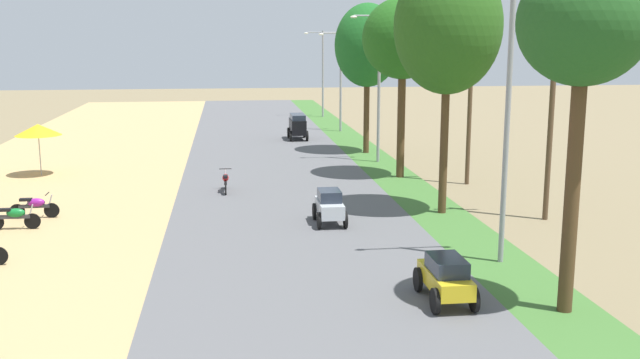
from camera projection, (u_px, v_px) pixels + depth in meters
The scene contains 17 objects.
parked_motorbike_fourth at pixel (14, 216), 25.46m from camera, with size 1.80×0.54×0.94m.
parked_motorbike_fifth at pixel (35, 205), 27.05m from camera, with size 1.80×0.54×0.94m.
vendor_umbrella at pixel (38, 130), 35.11m from camera, with size 2.20×2.20×2.52m.
median_tree_nearest at pixel (584, 27), 16.65m from camera, with size 3.06×3.06×8.48m.
median_tree_second at pixel (448, 27), 26.66m from camera, with size 3.99×3.99×9.55m.
median_tree_third at pixel (403, 39), 33.88m from camera, with size 3.82×3.82×8.50m.
median_tree_fourth at pixel (367, 46), 41.34m from camera, with size 3.74×3.74×8.57m.
streetlamp_near at pixel (508, 109), 21.01m from camera, with size 3.16×0.20×8.03m.
streetlamp_mid at pixel (379, 77), 38.58m from camera, with size 3.16×0.20×7.91m.
streetlamp_far at pixel (341, 73), 51.45m from camera, with size 3.16×0.20×7.06m.
streetlamp_farthest at pixel (323, 67), 60.85m from camera, with size 3.16×0.20×7.18m.
utility_pole_near at pixel (471, 84), 32.84m from camera, with size 1.80×0.20×8.89m.
utility_pole_far at pixel (553, 91), 26.28m from camera, with size 1.80×0.20×9.21m.
car_sedan_yellow at pixel (446, 276), 18.43m from camera, with size 1.10×2.26×1.19m.
car_hatchback_silver at pixel (329, 205), 26.18m from camera, with size 1.04×2.00×1.23m.
car_van_black at pixel (298, 125), 47.71m from camera, with size 1.19×2.41×1.67m.
motorbike_ahead_second at pixel (226, 180), 31.66m from camera, with size 0.54×1.80×0.94m.
Camera 1 is at (-2.28, -7.75, 6.72)m, focal length 40.75 mm.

